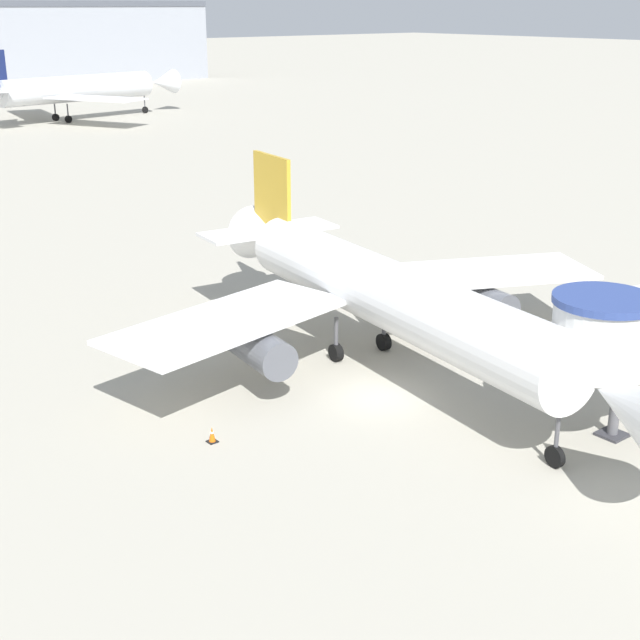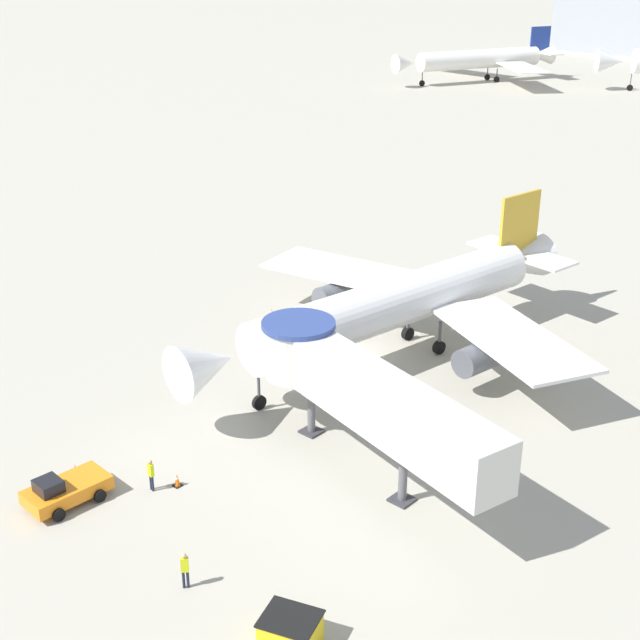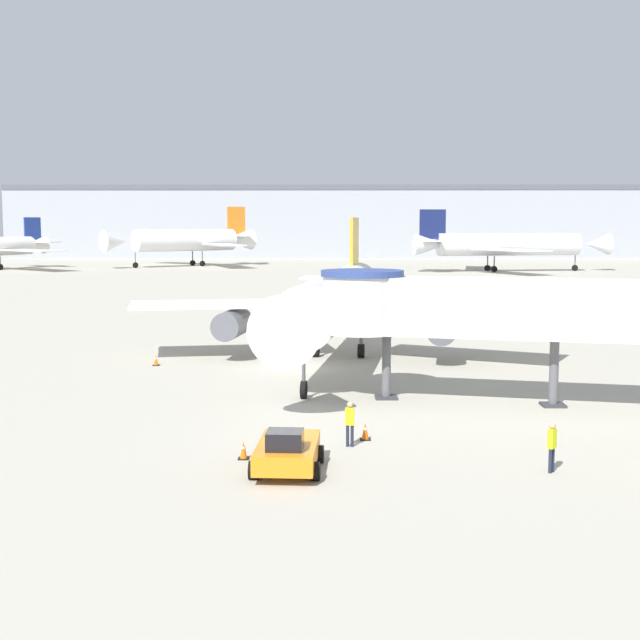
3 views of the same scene
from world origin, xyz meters
TOP-DOWN VIEW (x-y plane):
  - ground_plane at (0.00, 0.00)m, footprint 800.00×800.00m
  - main_airplane at (2.50, 2.34)m, footprint 27.76×31.34m
  - jet_bridge at (9.03, -10.09)m, footprint 17.36×6.85m
  - pushback_tug_orange at (0.60, -22.23)m, footprint 2.57×4.19m
  - service_container_yellow at (15.49, -21.70)m, footprint 2.75×2.55m
  - traffic_cone_near_nose at (3.54, -17.62)m, footprint 0.43×0.43m
  - traffic_cone_apron_front at (-1.08, -20.57)m, footprint 0.40×0.40m
  - traffic_cone_port_wing at (-8.41, 1.01)m, footprint 0.42×0.42m
  - ground_crew_marshaller at (2.89, -18.72)m, footprint 0.36×0.24m
  - ground_crew_wing_walker at (9.83, -22.29)m, footprint 0.37×0.39m
  - background_jet_blue_tail at (-60.34, 109.49)m, footprint 32.45×33.96m

SIDE VIEW (x-z plane):
  - ground_plane at x=0.00m, z-range 0.00..0.00m
  - traffic_cone_apron_front at x=-1.08m, z-range -0.02..0.65m
  - traffic_cone_port_wing at x=-8.41m, z-range -0.02..0.67m
  - traffic_cone_near_nose at x=3.54m, z-range -0.02..0.70m
  - service_container_yellow at x=15.49m, z-range 0.00..1.36m
  - pushback_tug_orange at x=0.60m, z-range -0.10..1.55m
  - ground_crew_marshaller at x=2.89m, z-range 0.14..1.91m
  - ground_crew_wing_walker at x=9.83m, z-range 0.14..1.92m
  - main_airplane at x=2.50m, z-range -0.68..8.38m
  - background_jet_blue_tail at x=-60.34m, z-range -0.57..9.15m
  - jet_bridge at x=9.03m, z-range 1.49..7.84m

